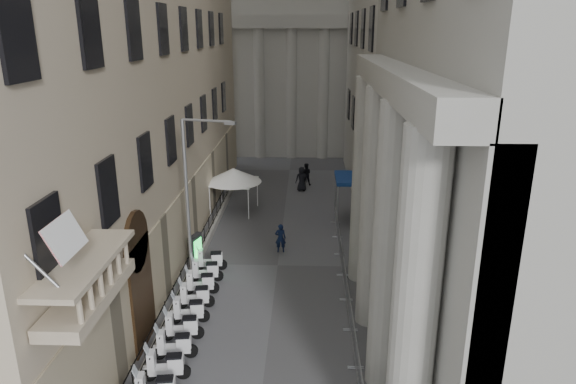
# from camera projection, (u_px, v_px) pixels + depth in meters

# --- Properties ---
(iron_fence) EXTENTS (0.30, 28.00, 1.40)m
(iron_fence) POSITION_uv_depth(u_px,v_px,m) (193.00, 274.00, 26.32)
(iron_fence) COLOR black
(iron_fence) RESTS_ON ground
(blue_awning) EXTENTS (1.60, 3.00, 3.00)m
(blue_awning) POSITION_uv_depth(u_px,v_px,m) (347.00, 221.00, 33.64)
(blue_awning) COLOR navy
(blue_awning) RESTS_ON ground
(scooter_5) EXTENTS (1.46, 0.74, 1.50)m
(scooter_5) POSITION_uv_depth(u_px,v_px,m) (167.00, 379.00, 18.46)
(scooter_5) COLOR white
(scooter_5) RESTS_ON ground
(scooter_6) EXTENTS (1.46, 0.74, 1.50)m
(scooter_6) POSITION_uv_depth(u_px,v_px,m) (176.00, 358.00, 19.65)
(scooter_6) COLOR white
(scooter_6) RESTS_ON ground
(scooter_7) EXTENTS (1.46, 0.74, 1.50)m
(scooter_7) POSITION_uv_depth(u_px,v_px,m) (183.00, 339.00, 20.83)
(scooter_7) COLOR white
(scooter_7) RESTS_ON ground
(scooter_8) EXTENTS (1.46, 0.74, 1.50)m
(scooter_8) POSITION_uv_depth(u_px,v_px,m) (190.00, 322.00, 22.02)
(scooter_8) COLOR white
(scooter_8) RESTS_ON ground
(scooter_9) EXTENTS (1.46, 0.74, 1.50)m
(scooter_9) POSITION_uv_depth(u_px,v_px,m) (196.00, 307.00, 23.21)
(scooter_9) COLOR white
(scooter_9) RESTS_ON ground
(scooter_10) EXTENTS (1.46, 0.74, 1.50)m
(scooter_10) POSITION_uv_depth(u_px,v_px,m) (202.00, 294.00, 24.40)
(scooter_10) COLOR white
(scooter_10) RESTS_ON ground
(scooter_11) EXTENTS (1.46, 0.74, 1.50)m
(scooter_11) POSITION_uv_depth(u_px,v_px,m) (206.00, 281.00, 25.59)
(scooter_11) COLOR white
(scooter_11) RESTS_ON ground
(scooter_12) EXTENTS (1.46, 0.74, 1.50)m
(scooter_12) POSITION_uv_depth(u_px,v_px,m) (211.00, 270.00, 26.78)
(scooter_12) COLOR white
(scooter_12) RESTS_ON ground
(barrier_3) EXTENTS (0.60, 2.40, 1.10)m
(barrier_3) POSITION_uv_depth(u_px,v_px,m) (353.00, 348.00, 20.26)
(barrier_3) COLOR #A7AAAF
(barrier_3) RESTS_ON ground
(barrier_4) EXTENTS (0.60, 2.40, 1.10)m
(barrier_4) POSITION_uv_depth(u_px,v_px,m) (348.00, 314.00, 22.64)
(barrier_4) COLOR #A7AAAF
(barrier_4) RESTS_ON ground
(barrier_5) EXTENTS (0.60, 2.40, 1.10)m
(barrier_5) POSITION_uv_depth(u_px,v_px,m) (344.00, 287.00, 25.02)
(barrier_5) COLOR #A7AAAF
(barrier_5) RESTS_ON ground
(barrier_6) EXTENTS (0.60, 2.40, 1.10)m
(barrier_6) POSITION_uv_depth(u_px,v_px,m) (341.00, 265.00, 27.40)
(barrier_6) COLOR #A7AAAF
(barrier_6) RESTS_ON ground
(barrier_7) EXTENTS (0.60, 2.40, 1.10)m
(barrier_7) POSITION_uv_depth(u_px,v_px,m) (338.00, 246.00, 29.78)
(barrier_7) COLOR #A7AAAF
(barrier_7) RESTS_ON ground
(barrier_8) EXTENTS (0.60, 2.40, 1.10)m
(barrier_8) POSITION_uv_depth(u_px,v_px,m) (336.00, 230.00, 32.16)
(barrier_8) COLOR #A7AAAF
(barrier_8) RESTS_ON ground
(security_tent) EXTENTS (3.77, 3.77, 3.07)m
(security_tent) POSITION_uv_depth(u_px,v_px,m) (232.00, 175.00, 34.78)
(security_tent) COLOR white
(security_tent) RESTS_ON ground
(street_lamp) EXTENTS (2.62, 0.77, 8.16)m
(street_lamp) POSITION_uv_depth(u_px,v_px,m) (193.00, 188.00, 24.17)
(street_lamp) COLOR #96999F
(street_lamp) RESTS_ON ground
(info_kiosk) EXTENTS (0.56, 0.98, 1.98)m
(info_kiosk) POSITION_uv_depth(u_px,v_px,m) (196.00, 253.00, 26.46)
(info_kiosk) COLOR black
(info_kiosk) RESTS_ON ground
(pedestrian_a) EXTENTS (0.63, 0.43, 1.67)m
(pedestrian_a) POSITION_uv_depth(u_px,v_px,m) (280.00, 238.00, 28.72)
(pedestrian_a) COLOR #0D1837
(pedestrian_a) RESTS_ON ground
(pedestrian_b) EXTENTS (0.89, 0.71, 1.80)m
(pedestrian_b) POSITION_uv_depth(u_px,v_px,m) (306.00, 174.00, 40.99)
(pedestrian_b) COLOR black
(pedestrian_b) RESTS_ON ground
(pedestrian_c) EXTENTS (1.04, 0.79, 1.91)m
(pedestrian_c) POSITION_uv_depth(u_px,v_px,m) (302.00, 179.00, 39.50)
(pedestrian_c) COLOR black
(pedestrian_c) RESTS_ON ground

